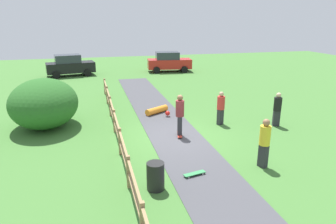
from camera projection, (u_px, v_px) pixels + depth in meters
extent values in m
plane|color=#427533|center=(175.00, 137.00, 14.11)|extent=(60.00, 60.00, 0.00)
cube|color=#47474C|center=(175.00, 136.00, 14.10)|extent=(2.40, 28.00, 0.02)
cube|color=#997A51|center=(142.00, 222.00, 7.38)|extent=(0.12, 0.12, 1.10)
cube|color=#997A51|center=(129.00, 172.00, 9.76)|extent=(0.12, 0.12, 1.10)
cube|color=#997A51|center=(120.00, 141.00, 12.14)|extent=(0.12, 0.12, 1.10)
cube|color=#997A51|center=(114.00, 121.00, 14.52)|extent=(0.12, 0.12, 1.10)
cube|color=#997A51|center=(110.00, 106.00, 16.90)|extent=(0.12, 0.12, 1.10)
cube|color=#997A51|center=(107.00, 95.00, 19.29)|extent=(0.12, 0.12, 1.10)
cube|color=#997A51|center=(105.00, 86.00, 21.67)|extent=(0.12, 0.12, 1.10)
cube|color=#997A51|center=(117.00, 131.00, 13.35)|extent=(0.08, 18.00, 0.09)
cube|color=#997A51|center=(117.00, 121.00, 13.21)|extent=(0.08, 18.00, 0.09)
ellipsoid|color=#286023|center=(44.00, 103.00, 15.03)|extent=(3.22, 3.87, 2.39)
cylinder|color=black|center=(155.00, 176.00, 9.70)|extent=(0.56, 0.56, 0.90)
cube|color=#B23326|center=(180.00, 134.00, 14.12)|extent=(0.38, 0.82, 0.02)
cylinder|color=silver|center=(178.00, 133.00, 14.40)|extent=(0.04, 0.07, 0.06)
cylinder|color=silver|center=(181.00, 133.00, 14.40)|extent=(0.04, 0.07, 0.06)
cylinder|color=silver|center=(178.00, 138.00, 13.86)|extent=(0.04, 0.07, 0.06)
cylinder|color=silver|center=(182.00, 138.00, 13.86)|extent=(0.04, 0.07, 0.06)
cube|color=#2D2D33|center=(180.00, 125.00, 13.99)|extent=(0.27, 0.36, 0.86)
cylinder|color=maroon|center=(180.00, 108.00, 13.76)|extent=(0.46, 0.46, 0.72)
sphere|color=brown|center=(180.00, 98.00, 13.61)|extent=(0.26, 0.26, 0.26)
cylinder|color=orange|center=(157.00, 110.00, 17.38)|extent=(1.42, 1.07, 0.36)
sphere|color=red|center=(168.00, 113.00, 16.82)|extent=(0.26, 0.26, 0.26)
cube|color=#338C4C|center=(195.00, 173.00, 10.61)|extent=(0.82, 0.37, 0.02)
cylinder|color=silver|center=(200.00, 172.00, 10.81)|extent=(0.07, 0.04, 0.06)
cylinder|color=silver|center=(203.00, 174.00, 10.68)|extent=(0.07, 0.04, 0.06)
cylinder|color=silver|center=(186.00, 175.00, 10.57)|extent=(0.07, 0.04, 0.06)
cylinder|color=silver|center=(189.00, 177.00, 10.44)|extent=(0.07, 0.04, 0.06)
cube|color=#2D2D33|center=(220.00, 117.00, 15.62)|extent=(0.38, 0.33, 0.79)
cylinder|color=red|center=(221.00, 103.00, 15.41)|extent=(0.52, 0.52, 0.66)
sphere|color=tan|center=(221.00, 94.00, 15.27)|extent=(0.24, 0.24, 0.24)
cube|color=#2D2D33|center=(263.00, 156.00, 11.18)|extent=(0.30, 0.37, 0.85)
cylinder|color=yellow|center=(265.00, 135.00, 10.95)|extent=(0.49, 0.49, 0.71)
sphere|color=#9E704C|center=(266.00, 123.00, 10.81)|extent=(0.26, 0.26, 0.26)
cube|color=#2D2D33|center=(276.00, 118.00, 15.39)|extent=(0.36, 0.28, 0.79)
cylinder|color=black|center=(278.00, 104.00, 15.18)|extent=(0.47, 0.47, 0.66)
sphere|color=beige|center=(279.00, 95.00, 15.04)|extent=(0.24, 0.24, 0.24)
cube|color=black|center=(71.00, 67.00, 28.31)|extent=(4.42, 2.35, 0.90)
cube|color=#2D333D|center=(68.00, 59.00, 28.00)|extent=(2.42, 1.89, 0.70)
cylinder|color=black|center=(85.00, 70.00, 29.73)|extent=(0.67, 0.34, 0.64)
cylinder|color=black|center=(88.00, 73.00, 28.19)|extent=(0.67, 0.34, 0.64)
cylinder|color=black|center=(55.00, 72.00, 28.70)|extent=(0.67, 0.34, 0.64)
cylinder|color=black|center=(56.00, 75.00, 27.16)|extent=(0.67, 0.34, 0.64)
cube|color=red|center=(169.00, 64.00, 30.50)|extent=(4.36, 2.16, 0.90)
cube|color=#2D333D|center=(167.00, 56.00, 30.24)|extent=(2.36, 1.80, 0.70)
cylinder|color=black|center=(181.00, 67.00, 31.64)|extent=(0.66, 0.31, 0.64)
cylinder|color=black|center=(185.00, 69.00, 29.97)|extent=(0.66, 0.31, 0.64)
cylinder|color=black|center=(155.00, 67.00, 31.29)|extent=(0.66, 0.31, 0.64)
cylinder|color=black|center=(157.00, 70.00, 29.62)|extent=(0.66, 0.31, 0.64)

